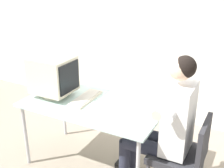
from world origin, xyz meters
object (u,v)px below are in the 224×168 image
(crt_monitor, at_px, (53,75))
(office_chair, at_px, (184,152))
(keyboard, at_px, (85,98))
(person_seated, at_px, (165,123))
(desk, at_px, (93,108))

(crt_monitor, xyz_separation_m, office_chair, (1.42, -0.00, -0.49))
(office_chair, bearing_deg, crt_monitor, 179.87)
(crt_monitor, distance_m, keyboard, 0.41)
(office_chair, bearing_deg, person_seated, -180.00)
(desk, relative_size, keyboard, 3.03)
(crt_monitor, height_order, keyboard, crt_monitor)
(desk, distance_m, crt_monitor, 0.54)
(crt_monitor, xyz_separation_m, person_seated, (1.22, -0.00, -0.24))
(keyboard, relative_size, office_chair, 0.57)
(crt_monitor, height_order, office_chair, crt_monitor)
(desk, height_order, keyboard, keyboard)
(person_seated, bearing_deg, desk, 177.75)
(crt_monitor, distance_m, office_chair, 1.50)
(crt_monitor, relative_size, person_seated, 0.32)
(desk, distance_m, keyboard, 0.14)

